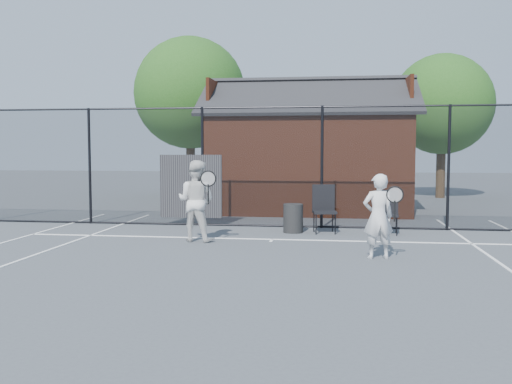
# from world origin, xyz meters

# --- Properties ---
(ground) EXTENTS (80.00, 80.00, 0.00)m
(ground) POSITION_xyz_m (0.00, 0.00, 0.00)
(ground) COLOR #474B51
(ground) RESTS_ON ground
(court_lines) EXTENTS (11.02, 18.00, 0.01)m
(court_lines) POSITION_xyz_m (0.00, -1.32, 0.01)
(court_lines) COLOR white
(court_lines) RESTS_ON ground
(fence) EXTENTS (22.04, 3.00, 3.00)m
(fence) POSITION_xyz_m (-0.30, 5.00, 1.45)
(fence) COLOR black
(fence) RESTS_ON ground
(clubhouse) EXTENTS (6.50, 4.36, 4.19)m
(clubhouse) POSITION_xyz_m (0.50, 9.00, 1.61)
(clubhouse) COLOR #5F2A16
(clubhouse) RESTS_ON ground
(tree_left) EXTENTS (4.48, 4.48, 6.44)m
(tree_left) POSITION_xyz_m (-4.50, 13.50, 4.19)
(tree_left) COLOR black
(tree_left) RESTS_ON ground
(tree_right) EXTENTS (3.97, 3.97, 5.70)m
(tree_right) POSITION_xyz_m (5.50, 14.50, 3.71)
(tree_right) COLOR black
(tree_right) RESTS_ON ground
(player_front) EXTENTS (0.71, 0.56, 1.51)m
(player_front) POSITION_xyz_m (2.09, 1.12, 0.76)
(player_front) COLOR silver
(player_front) RESTS_ON ground
(player_back) EXTENTS (0.98, 0.80, 1.71)m
(player_back) POSITION_xyz_m (-1.57, 2.59, 0.86)
(player_back) COLOR silver
(player_back) RESTS_ON ground
(chair_left) EXTENTS (0.60, 0.62, 1.09)m
(chair_left) POSITION_xyz_m (1.09, 4.10, 0.55)
(chair_left) COLOR black
(chair_left) RESTS_ON ground
(chair_right) EXTENTS (0.50, 0.52, 0.98)m
(chair_right) POSITION_xyz_m (2.52, 4.10, 0.49)
(chair_right) COLOR black
(chair_right) RESTS_ON ground
(waste_bin) EXTENTS (0.52, 0.52, 0.67)m
(waste_bin) POSITION_xyz_m (0.37, 4.10, 0.33)
(waste_bin) COLOR black
(waste_bin) RESTS_ON ground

